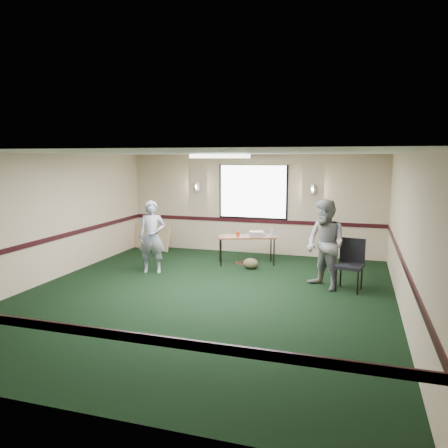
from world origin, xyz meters
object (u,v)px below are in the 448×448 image
(projector, at_px, (256,234))
(person_left, at_px, (152,237))
(conference_chair, at_px, (351,260))
(person_right, at_px, (325,245))
(folding_table, at_px, (247,238))

(projector, height_order, person_left, person_left)
(conference_chair, xyz_separation_m, person_right, (-0.50, -0.10, 0.30))
(person_left, bearing_deg, projector, 18.13)
(projector, distance_m, person_left, 2.57)
(folding_table, height_order, person_right, person_right)
(projector, xyz_separation_m, conference_chair, (2.27, -1.52, -0.16))
(conference_chair, bearing_deg, person_right, -159.09)
(folding_table, bearing_deg, person_left, -163.78)
(projector, bearing_deg, person_left, -155.99)
(conference_chair, relative_size, person_left, 0.62)
(conference_chair, relative_size, person_right, 0.57)
(projector, relative_size, conference_chair, 0.33)
(person_left, distance_m, person_right, 3.87)
(person_right, bearing_deg, folding_table, -174.93)
(projector, xyz_separation_m, person_right, (1.78, -1.61, 0.14))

